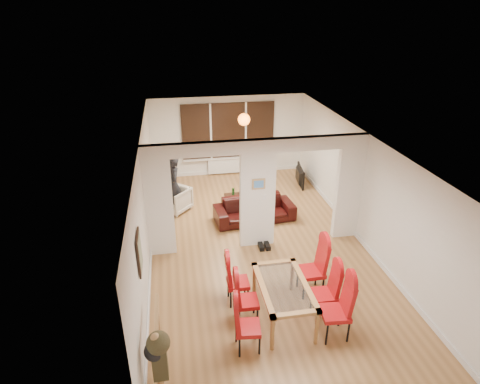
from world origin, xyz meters
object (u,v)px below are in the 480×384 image
object	(u,v)px
sofa	(254,210)
bottle	(233,192)
dining_chair_la	(248,324)
dining_chair_lc	(238,279)
bowl	(243,193)
dining_chair_lb	(247,298)
dining_chair_ra	(335,309)
dining_table	(283,301)
television	(297,176)
armchair	(174,200)
coffee_table	(241,199)
person	(174,185)
dining_chair_rc	(311,268)
dining_chair_rb	(325,291)

from	to	relation	value
sofa	bottle	size ratio (longest dim) A/B	7.08
dining_chair_la	sofa	xyz separation A→B (m)	(1.02, 4.28, -0.21)
dining_chair_lc	bowl	distance (m)	4.38
dining_chair_lb	dining_chair_ra	xyz separation A→B (m)	(1.40, -0.61, 0.07)
dining_table	dining_chair_la	distance (m)	1.00
dining_chair_lc	television	xyz separation A→B (m)	(2.79, 5.14, -0.22)
armchair	coffee_table	distance (m)	1.92
person	dining_chair_ra	bearing A→B (deg)	19.54
dining_table	person	bearing A→B (deg)	111.98
dining_chair_la	coffee_table	bearing A→B (deg)	87.45
dining_table	television	distance (m)	6.06
dining_chair_ra	sofa	world-z (taller)	dining_chair_ra
dining_chair_la	dining_chair_ra	bearing A→B (deg)	7.53
dining_chair_lc	dining_chair_ra	distance (m)	1.86
dining_chair_la	sofa	bearing A→B (deg)	83.11
sofa	armchair	bearing A→B (deg)	150.76
dining_chair_rc	television	size ratio (longest dim) A/B	1.15
dining_table	dining_chair_rc	xyz separation A→B (m)	(0.72, 0.58, 0.23)
dining_chair_rc	television	xyz separation A→B (m)	(1.34, 5.13, -0.29)
dining_chair_ra	bowl	xyz separation A→B (m)	(-0.59, 5.44, -0.33)
armchair	dining_chair_rb	bearing A→B (deg)	-18.78
dining_chair_rb	armchair	world-z (taller)	dining_chair_rb
armchair	television	size ratio (longest dim) A/B	0.74
dining_chair_la	bottle	size ratio (longest dim) A/B	3.47
dining_chair_rc	bowl	bearing A→B (deg)	95.96
dining_chair_rb	bowl	world-z (taller)	dining_chair_rb
dining_chair_lc	dining_chair_rb	distance (m)	1.61
dining_chair_rc	coffee_table	world-z (taller)	dining_chair_rc
coffee_table	bottle	world-z (taller)	bottle
dining_chair_lc	person	world-z (taller)	person
dining_chair_ra	armchair	xyz separation A→B (m)	(-2.55, 5.15, -0.23)
dining_chair_lc	bottle	bearing A→B (deg)	83.18
sofa	coffee_table	distance (m)	1.13
dining_chair_lc	sofa	distance (m)	3.26
armchair	coffee_table	xyz separation A→B (m)	(1.90, 0.20, -0.23)
armchair	bowl	bearing A→B (deg)	50.66
armchair	bottle	world-z (taller)	armchair
dining_chair_lb	television	world-z (taller)	dining_chair_lb
dining_table	dining_chair_rb	bearing A→B (deg)	-5.04
dining_chair_rc	sofa	xyz separation A→B (m)	(-0.47, 3.09, -0.28)
armchair	bowl	distance (m)	1.99
dining_table	sofa	xyz separation A→B (m)	(0.25, 3.67, -0.05)
dining_chair_rc	armchair	size ratio (longest dim) A/B	1.56
dining_table	coffee_table	world-z (taller)	dining_table
dining_chair_ra	dining_chair_rc	bearing A→B (deg)	96.47
sofa	television	xyz separation A→B (m)	(1.81, 2.04, -0.01)
dining_chair_lc	coffee_table	size ratio (longest dim) A/B	1.10
dining_chair_la	bowl	size ratio (longest dim) A/B	4.62
person	dining_chair_lc	bearing A→B (deg)	8.23
dining_chair_lb	person	bearing A→B (deg)	106.20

